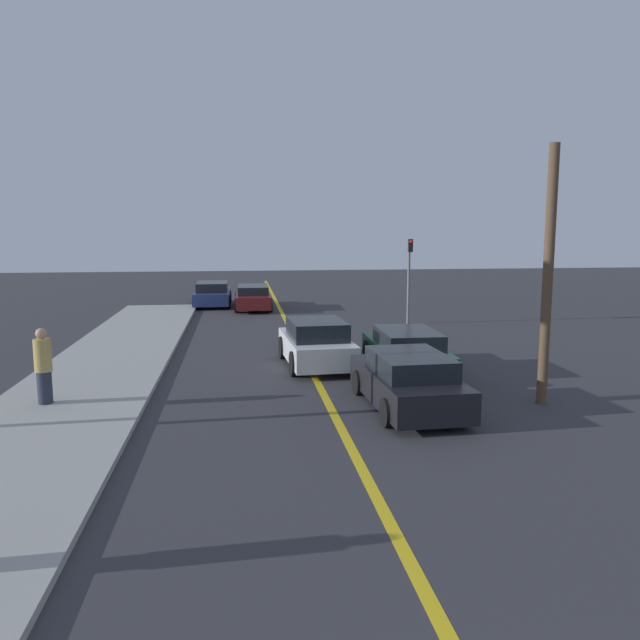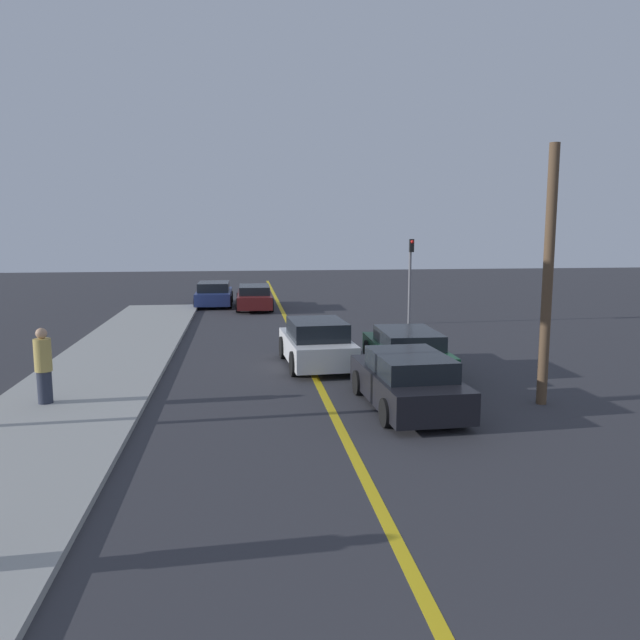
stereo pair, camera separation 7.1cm
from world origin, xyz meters
name	(u,v)px [view 1 (the left image)]	position (x,y,z in m)	size (l,w,h in m)	color
road_center_line	(306,360)	(0.00, 18.00, 0.00)	(0.20, 60.00, 0.01)	gold
sidewalk_left	(94,378)	(-6.09, 16.05, 0.07)	(3.59, 32.10, 0.13)	#9E9E99
car_near_right_lane	(408,381)	(1.78, 12.37, 0.64)	(2.04, 4.29, 1.33)	black
car_ahead_center	(406,351)	(2.68, 15.87, 0.63)	(1.96, 4.47, 1.28)	#144728
car_far_distant	(316,344)	(0.21, 17.08, 0.69)	(2.11, 4.06, 1.43)	silver
car_parked_left_lot	(253,297)	(-1.37, 30.88, 0.61)	(1.89, 4.60, 1.23)	maroon
car_oncoming_far	(213,294)	(-3.50, 32.57, 0.62)	(1.98, 4.35, 1.28)	navy
pedestrian_far_standing	(43,366)	(-6.58, 13.41, 1.01)	(0.39, 0.39, 1.77)	#282D3D
traffic_light	(409,272)	(5.23, 24.89, 2.29)	(0.18, 0.40, 3.69)	slate
utility_pole	(548,277)	(5.06, 12.35, 3.03)	(0.24, 0.24, 6.07)	brown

